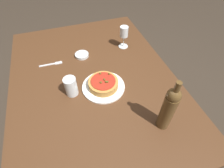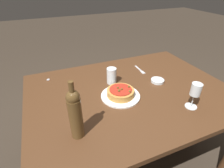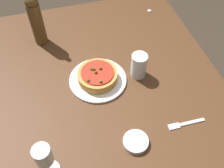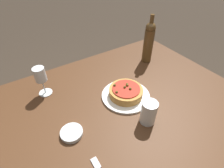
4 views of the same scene
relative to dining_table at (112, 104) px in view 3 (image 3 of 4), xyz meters
The scene contains 10 objects.
ground_plane 0.68m from the dining_table, ahead, with size 14.00×14.00×0.00m, color #382D23.
dining_table is the anchor object (origin of this frame).
dinner_plate 0.14m from the dining_table, 23.00° to the left, with size 0.27×0.27×0.01m.
pizza 0.16m from the dining_table, 23.07° to the left, with size 0.19×0.19×0.06m.
wine_glass 0.47m from the dining_table, 130.22° to the left, with size 0.08×0.08×0.18m.
wine_bottle 0.58m from the dining_table, 30.63° to the left, with size 0.07×0.07×0.34m.
water_cup 0.23m from the dining_table, 60.14° to the right, with size 0.08×0.08×0.13m.
side_bowl 0.27m from the dining_table, behind, with size 0.10×0.10×0.02m.
fork 0.35m from the dining_table, 132.67° to the right, with size 0.03×0.17×0.00m.
bottle_cap 0.68m from the dining_table, 35.35° to the right, with size 0.02×0.02×0.01m.
Camera 3 is at (-0.69, 0.20, 1.73)m, focal length 42.00 mm.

